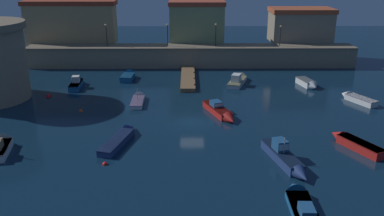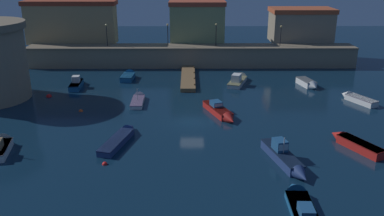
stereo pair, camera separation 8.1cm
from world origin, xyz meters
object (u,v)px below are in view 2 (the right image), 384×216
(quay_lamp_3, at_px, (281,32))
(mooring_buoy_0, at_px, (49,97))
(moored_boat_4, at_px, (0,146))
(moored_boat_10, at_px, (356,98))
(moored_boat_0, at_px, (285,158))
(moored_boat_9, at_px, (129,76))
(quay_lamp_1, at_px, (168,31))
(moored_boat_1, at_px, (221,112))
(moored_boat_2, at_px, (308,83))
(moored_boat_11, at_px, (301,206))
(quay_lamp_2, at_px, (216,31))
(moored_boat_3, at_px, (354,143))
(mooring_buoy_2, at_px, (81,111))
(quay_lamp_0, at_px, (107,31))
(moored_boat_7, at_px, (239,79))
(moored_boat_6, at_px, (121,137))
(moored_boat_8, at_px, (77,83))
(mooring_buoy_1, at_px, (105,164))
(moored_boat_5, at_px, (138,99))

(quay_lamp_3, height_order, mooring_buoy_0, quay_lamp_3)
(moored_boat_4, xyz_separation_m, moored_boat_10, (36.71, 13.34, -0.08))
(moored_boat_0, distance_m, moored_boat_9, 31.13)
(quay_lamp_1, xyz_separation_m, moored_boat_1, (6.77, -22.66, -5.08))
(moored_boat_2, xyz_separation_m, moored_boat_4, (-32.61, -19.47, 0.01))
(moored_boat_4, bearing_deg, moored_boat_11, -121.65)
(quay_lamp_2, xyz_separation_m, moored_boat_3, (10.61, -30.81, -5.11))
(moored_boat_2, bearing_deg, mooring_buoy_0, -96.45)
(mooring_buoy_2, bearing_deg, moored_boat_2, 18.54)
(quay_lamp_0, distance_m, quay_lamp_1, 9.55)
(quay_lamp_0, distance_m, moored_boat_7, 22.60)
(moored_boat_0, bearing_deg, moored_boat_6, -122.92)
(moored_boat_2, height_order, moored_boat_7, moored_boat_7)
(moored_boat_9, bearing_deg, quay_lamp_1, -31.71)
(moored_boat_0, height_order, moored_boat_4, moored_boat_4)
(quay_lamp_0, relative_size, moored_boat_10, 0.68)
(moored_boat_0, bearing_deg, moored_boat_10, 128.97)
(moored_boat_6, distance_m, moored_boat_11, 18.05)
(moored_boat_4, bearing_deg, quay_lamp_3, -55.30)
(moored_boat_8, xyz_separation_m, mooring_buoy_2, (2.88, -9.76, -0.48))
(moored_boat_6, relative_size, mooring_buoy_1, 15.67)
(moored_boat_9, bearing_deg, mooring_buoy_0, 136.29)
(quay_lamp_0, bearing_deg, moored_boat_5, -68.96)
(mooring_buoy_1, bearing_deg, moored_boat_8, 109.64)
(moored_boat_9, bearing_deg, moored_boat_7, -94.55)
(moored_boat_0, height_order, moored_boat_1, moored_boat_0)
(moored_boat_0, distance_m, moored_boat_10, 20.11)
(moored_boat_8, height_order, moored_boat_10, moored_boat_8)
(quay_lamp_2, height_order, quay_lamp_3, quay_lamp_2)
(mooring_buoy_2, bearing_deg, quay_lamp_1, 67.55)
(moored_boat_4, xyz_separation_m, moored_boat_9, (8.07, 23.62, -0.06))
(mooring_buoy_2, bearing_deg, moored_boat_11, -44.69)
(moored_boat_0, xyz_separation_m, moored_boat_9, (-16.56, 26.36, -0.14))
(moored_boat_0, relative_size, moored_boat_6, 1.03)
(quay_lamp_2, height_order, moored_boat_5, quay_lamp_2)
(moored_boat_2, bearing_deg, moored_boat_8, -104.18)
(mooring_buoy_0, bearing_deg, quay_lamp_1, 48.66)
(moored_boat_5, bearing_deg, quay_lamp_3, -50.16)
(moored_boat_7, xyz_separation_m, moored_boat_11, (0.67, -30.98, -0.11))
(moored_boat_6, height_order, moored_boat_7, moored_boat_7)
(moored_boat_7, bearing_deg, moored_boat_1, -175.73)
(moored_boat_0, bearing_deg, quay_lamp_0, -162.66)
(moored_boat_1, relative_size, moored_boat_7, 0.99)
(moored_boat_7, relative_size, moored_boat_8, 1.24)
(moored_boat_2, distance_m, moored_boat_9, 24.89)
(quay_lamp_1, height_order, moored_boat_5, quay_lamp_1)
(moored_boat_5, bearing_deg, moored_boat_1, -118.55)
(moored_boat_1, height_order, mooring_buoy_0, moored_boat_1)
(moored_boat_2, distance_m, moored_boat_7, 9.28)
(quay_lamp_3, distance_m, mooring_buoy_2, 34.37)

